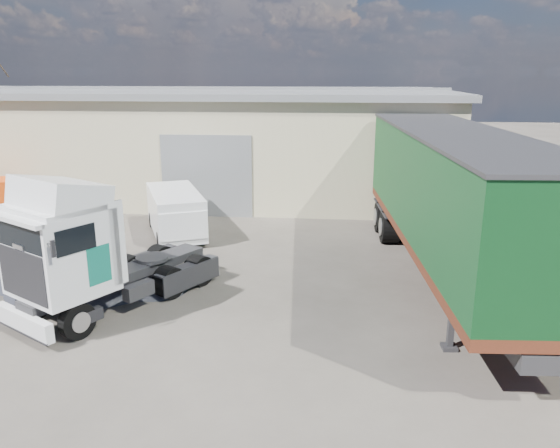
# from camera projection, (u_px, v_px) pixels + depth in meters

# --- Properties ---
(ground) EXTENTS (120.00, 120.00, 0.00)m
(ground) POSITION_uv_depth(u_px,v_px,m) (197.00, 313.00, 14.54)
(ground) COLOR black
(ground) RESTS_ON ground
(warehouse) EXTENTS (30.60, 12.60, 5.42)m
(warehouse) POSITION_uv_depth(u_px,v_px,m) (160.00, 139.00, 29.74)
(warehouse) COLOR #B4AC8A
(warehouse) RESTS_ON ground
(tractor_unit) EXTENTS (4.69, 5.93, 3.84)m
(tractor_unit) POSITION_uv_depth(u_px,v_px,m) (87.00, 256.00, 14.06)
(tractor_unit) COLOR black
(tractor_unit) RESTS_ON ground
(box_trailer) EXTENTS (3.82, 13.89, 4.57)m
(box_trailer) POSITION_uv_depth(u_px,v_px,m) (452.00, 191.00, 16.16)
(box_trailer) COLOR #2D2D30
(box_trailer) RESTS_ON ground
(panel_van) EXTENTS (3.34, 4.62, 1.75)m
(panel_van) POSITION_uv_depth(u_px,v_px,m) (176.00, 214.00, 21.09)
(panel_van) COLOR black
(panel_van) RESTS_ON ground
(gravel_heap) EXTENTS (6.76, 6.43, 1.01)m
(gravel_heap) POSITION_uv_depth(u_px,v_px,m) (88.00, 270.00, 16.34)
(gravel_heap) COLOR #21232C
(gravel_heap) RESTS_ON ground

